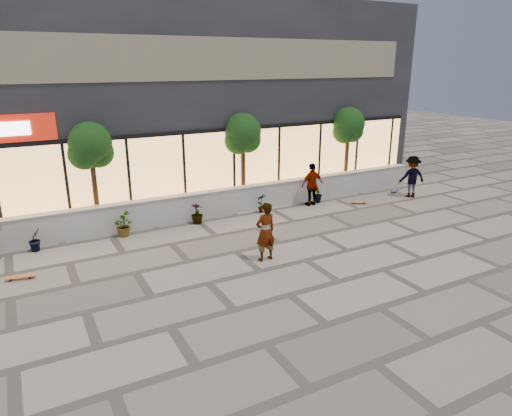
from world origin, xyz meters
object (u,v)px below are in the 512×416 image
tree_mideast (243,136)px  skateboard_center (264,241)px  tree_east (348,127)px  skateboard_left (20,277)px  skater_right_near (312,185)px  skater_center (265,232)px  skater_right_far (412,177)px  tree_midwest (91,148)px  skateboard_right_near (359,202)px  skateboard_right_far (395,190)px

tree_mideast → skateboard_center: size_ratio=5.50×
tree_east → skateboard_left: bearing=-166.9°
skater_right_near → skateboard_center: 4.86m
skater_center → skater_right_far: bearing=-167.2°
tree_midwest → skateboard_right_near: 11.12m
skater_right_near → skateboard_right_far: bearing=176.2°
skater_right_far → skateboard_right_far: bearing=-70.8°
tree_midwest → skateboard_center: bearing=-41.8°
skater_right_far → skateboard_left: skater_right_far is taller
tree_midwest → skater_center: size_ratio=2.10×
skateboard_right_near → skateboard_center: bearing=-133.2°
skater_center → skateboard_right_far: size_ratio=2.56×
skateboard_right_near → tree_east: bearing=93.9°
skateboard_right_near → skateboard_right_far: bearing=42.5°
skater_right_near → skater_right_far: 4.85m
tree_midwest → skater_right_far: (13.30, -2.45, -2.04)m
tree_mideast → skateboard_right_near: size_ratio=5.34×
skater_center → skateboard_center: (0.65, 1.24, -0.85)m
tree_midwest → skateboard_right_far: (13.30, -1.50, -2.91)m
skater_right_near → skater_center: bearing=38.9°
skateboard_right_far → skater_center: bearing=172.2°
tree_east → skateboard_left: 14.92m
skater_right_near → skateboard_right_near: skater_right_near is taller
tree_midwest → skater_right_far: 13.68m
tree_east → skateboard_left: tree_east is taller
skater_center → skater_right_near: size_ratio=1.01×
tree_mideast → skateboard_left: bearing=-159.3°
skateboard_right_far → tree_midwest: bearing=142.8°
tree_east → skateboard_right_far: (1.80, -1.50, -2.91)m
skater_center → tree_midwest: bearing=-58.3°
skateboard_center → skateboard_left: 7.48m
skateboard_right_far → skateboard_right_near: bearing=163.6°
skater_right_near → tree_midwest: bearing=-11.9°
skater_center → skateboard_right_near: 7.27m
tree_east → skateboard_right_near: (-1.00, -2.22, -2.91)m
skater_right_near → skateboard_left: skater_right_near is taller
skater_right_far → skateboard_center: skater_right_far is taller
tree_east → skateboard_left: size_ratio=4.70×
skater_right_far → skateboard_right_near: bearing=14.4°
tree_east → skater_right_far: tree_east is taller
skater_right_far → skater_center: bearing=37.0°
tree_midwest → tree_mideast: size_ratio=1.00×
tree_midwest → skateboard_right_near: size_ratio=5.34×
skater_center → skateboard_right_far: 10.10m
tree_east → skater_center: bearing=-144.0°
skateboard_center → skater_right_far: bearing=-34.9°
skateboard_right_far → skater_right_near: bearing=148.0°
skater_right_near → skateboard_right_far: (4.73, -0.10, -0.85)m
skateboard_center → tree_east: bearing=-14.7°
skater_center → skater_right_far: 9.73m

